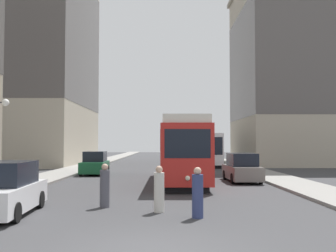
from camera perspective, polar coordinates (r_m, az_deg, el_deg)
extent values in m
plane|color=#38383A|center=(9.34, -2.27, -17.77)|extent=(200.00, 200.00, 0.00)
cube|color=gray|center=(49.75, -10.08, -5.27)|extent=(2.87, 120.00, 0.15)
cube|color=gray|center=(49.66, 8.43, -5.29)|extent=(2.87, 120.00, 0.15)
cube|color=black|center=(24.96, 2.14, -7.80)|extent=(2.30, 11.51, 0.35)
cube|color=red|center=(24.87, 2.14, -3.84)|extent=(2.69, 12.52, 3.10)
cube|color=black|center=(24.86, 2.13, -2.23)|extent=(2.72, 12.02, 1.08)
cube|color=silver|center=(24.89, 2.13, 0.24)|extent=(2.48, 12.27, 0.44)
cube|color=black|center=(18.64, 2.88, -2.59)|extent=(2.21, 0.10, 1.40)
sphere|color=#F2EACC|center=(18.64, 2.90, -7.64)|extent=(0.24, 0.24, 0.24)
cube|color=black|center=(43.66, 5.07, -5.55)|extent=(2.50, 11.62, 0.35)
cube|color=silver|center=(43.61, 5.06, -3.29)|extent=(2.91, 12.63, 3.10)
cube|color=black|center=(43.60, 5.06, -2.58)|extent=(2.92, 12.13, 1.30)
cube|color=black|center=(37.40, 6.26, -2.93)|extent=(2.31, 0.14, 1.71)
cylinder|color=black|center=(30.16, -12.68, -6.56)|extent=(0.20, 0.64, 0.64)
cylinder|color=black|center=(32.81, -11.80, -6.24)|extent=(0.20, 0.64, 0.64)
cylinder|color=black|center=(29.89, -9.44, -6.63)|extent=(0.20, 0.64, 0.64)
cylinder|color=black|center=(32.57, -8.82, -6.29)|extent=(0.20, 0.64, 0.64)
cube|color=#14512D|center=(31.33, -10.67, -5.91)|extent=(1.91, 4.41, 0.84)
cube|color=black|center=(31.40, -10.63, -4.41)|extent=(1.65, 2.44, 0.80)
cylinder|color=black|center=(13.08, -21.41, -11.76)|extent=(0.21, 0.65, 0.64)
cylinder|color=black|center=(15.77, -18.21, -10.20)|extent=(0.21, 0.65, 0.64)
cube|color=silver|center=(14.63, -22.91, -9.63)|extent=(2.04, 4.65, 0.84)
cube|color=black|center=(14.66, -22.70, -6.40)|extent=(1.71, 2.59, 0.80)
cylinder|color=black|center=(27.09, 11.91, -7.03)|extent=(0.19, 0.64, 0.64)
cylinder|color=black|center=(24.38, 13.44, -7.51)|extent=(0.19, 0.64, 0.64)
cylinder|color=black|center=(26.76, 8.32, -7.11)|extent=(0.19, 0.64, 0.64)
cylinder|color=black|center=(24.00, 9.46, -7.63)|extent=(0.19, 0.64, 0.64)
cube|color=slate|center=(25.52, 10.75, -6.68)|extent=(1.87, 4.56, 0.84)
cube|color=black|center=(25.36, 10.79, -4.85)|extent=(1.62, 2.52, 0.80)
cylinder|color=navy|center=(13.01, 4.36, -10.23)|extent=(0.37, 0.37, 1.43)
sphere|color=tan|center=(12.93, 4.35, -6.59)|extent=(0.25, 0.25, 0.25)
cylinder|color=beige|center=(14.05, -1.32, -9.70)|extent=(0.37, 0.37, 1.41)
sphere|color=tan|center=(13.97, -1.31, -6.37)|extent=(0.25, 0.25, 0.25)
cylinder|color=#4C4C56|center=(15.29, -9.26, -9.06)|extent=(0.37, 0.37, 1.43)
sphere|color=tan|center=(15.22, -9.24, -5.96)|extent=(0.25, 0.25, 0.25)
sphere|color=white|center=(18.14, -22.72, 3.20)|extent=(0.31, 0.31, 0.31)
cube|color=#B2A893|center=(50.62, -18.32, 10.36)|extent=(11.13, 19.18, 27.34)
cube|color=#595451|center=(50.94, -18.29, 11.86)|extent=(11.17, 19.22, 16.40)
cube|color=#B2A893|center=(49.60, 18.75, 7.19)|extent=(14.22, 15.14, 21.49)
cube|color=#595451|center=(49.79, 18.73, 8.41)|extent=(14.26, 15.18, 12.89)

